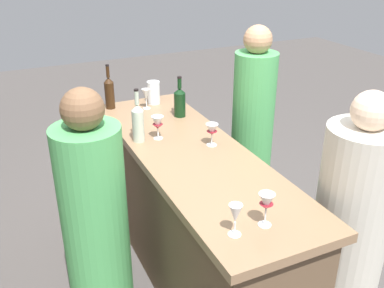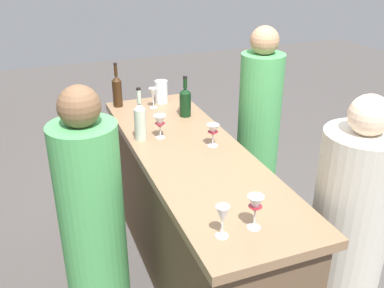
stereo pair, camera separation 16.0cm
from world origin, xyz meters
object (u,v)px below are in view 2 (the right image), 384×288
Objects in this scene: wine_glass_near_center at (153,94)px; person_left_guest at (258,142)px; wine_glass_near_left at (213,131)px; wine_bottle_second_left_dark_green at (185,101)px; person_center_guest at (347,240)px; wine_glass_far_left at (160,123)px; wine_glass_far_center at (223,216)px; wine_glass_near_right at (255,206)px; person_server_behind at (93,224)px; water_pitcher at (161,92)px; wine_bottle_center_amber_brown at (117,90)px; wine_bottle_leftmost_clear_pale at (140,120)px.

wine_glass_near_center is 0.10× the size of person_left_guest.
wine_glass_near_left is 0.79m from wine_glass_near_center.
wine_bottle_second_left_dark_green is 1.43m from person_center_guest.
wine_glass_far_left is (-0.30, 0.28, -0.01)m from wine_bottle_second_left_dark_green.
wine_glass_far_center is 0.10× the size of person_center_guest.
person_left_guest reaches higher than wine_glass_near_right.
wine_glass_near_left is 0.93× the size of wine_glass_far_center.
person_center_guest is 1.00× the size of person_server_behind.
wine_bottle_second_left_dark_green is at bearing -87.54° from person_center_guest.
person_server_behind is (-1.01, 0.73, -0.37)m from water_pitcher.
wine_bottle_center_amber_brown reaches higher than wine_bottle_second_left_dark_green.
person_center_guest is at bearing -150.35° from wine_glass_near_left.
wine_bottle_leftmost_clear_pale is 2.24× the size of wine_glass_far_left.
person_center_guest is at bearing -141.07° from wine_bottle_leftmost_clear_pale.
wine_glass_near_right is 0.16m from wine_glass_far_center.
water_pitcher is at bearing 3.79° from wine_glass_near_left.
wine_glass_far_left is at bearing 161.77° from water_pitcher.
person_left_guest reaches higher than wine_glass_near_left.
wine_bottle_second_left_dark_green is 1.92× the size of wine_glass_far_left.
wine_glass_near_left is 0.92× the size of wine_glass_near_center.
wine_glass_near_right reaches higher than wine_glass_far_center.
wine_glass_near_center is (-0.13, -0.24, -0.02)m from wine_bottle_center_amber_brown.
wine_bottle_center_amber_brown is 0.68m from wine_glass_far_left.
person_left_guest is (1.18, -0.69, -0.33)m from wine_glass_near_right.
person_center_guest and person_server_behind have the same top height.
wine_glass_near_right is 0.73m from person_center_guest.
wine_bottle_second_left_dark_green is at bearing 55.13° from person_server_behind.
person_server_behind reaches higher than wine_glass_near_center.
person_center_guest is (-1.01, -0.70, -0.39)m from wine_glass_far_left.
wine_glass_near_left is at bearing -176.21° from water_pitcher.
person_server_behind is at bearing 159.21° from wine_bottle_center_amber_brown.
water_pitcher is (1.70, -0.11, -0.03)m from wine_glass_near_right.
wine_glass_near_center reaches higher than wine_glass_near_left.
wine_glass_far_left is 0.85m from person_left_guest.
wine_bottle_second_left_dark_green is 1.42m from wine_glass_far_center.
wine_bottle_leftmost_clear_pale is 0.97m from person_left_guest.
wine_glass_near_left is 0.86m from water_pitcher.
wine_bottle_center_amber_brown is 2.36× the size of wine_glass_near_left.
wine_glass_far_center is (-1.62, 0.17, -0.00)m from wine_glass_near_center.
person_left_guest is 1.12m from person_center_guest.
person_center_guest reaches higher than wine_bottle_center_amber_brown.
person_server_behind is at bearing -42.45° from person_center_guest.
wine_glass_near_left is at bearing 178.18° from wine_bottle_second_left_dark_green.
person_center_guest reaches higher than wine_glass_far_center.
person_server_behind is at bearing 100.87° from wine_glass_near_left.
wine_glass_far_left is 0.10× the size of person_server_behind.
person_center_guest reaches higher than wine_glass_near_right.
wine_glass_near_center is 0.13m from water_pitcher.
person_server_behind is at bearing 144.17° from water_pitcher.
water_pitcher is (-0.04, -0.33, -0.04)m from wine_bottle_center_amber_brown.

